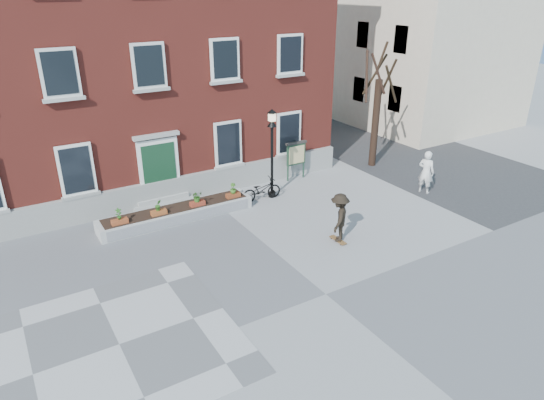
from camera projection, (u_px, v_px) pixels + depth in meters
ground at (326, 294)px, 14.74m from camera, size 100.00×100.00×0.00m
checker_patch at (119, 344)px, 12.69m from camera, size 6.00×6.00×0.01m
bicycle at (261, 190)px, 20.96m from camera, size 1.86×0.72×0.96m
parked_car at (303, 113)px, 32.31m from camera, size 2.04×4.59×1.46m
bystander at (426, 172)px, 21.55m from camera, size 0.70×0.84×1.96m
brick_building at (112, 40)px, 22.14m from camera, size 18.40×10.85×12.60m
planter_assembly at (177, 213)px, 19.28m from camera, size 6.20×1.12×1.15m
bare_tree at (376, 112)px, 24.12m from camera, size 1.83×1.83×6.16m
side_street at (364, 8)px, 35.83m from camera, size 15.20×36.00×14.50m
lamp_post at (272, 142)px, 20.47m from camera, size 0.40×0.40×3.93m
notice_board at (296, 154)px, 22.92m from camera, size 1.10×0.16×1.87m
skateboarder at (339, 218)px, 17.37m from camera, size 1.32×1.28×1.89m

